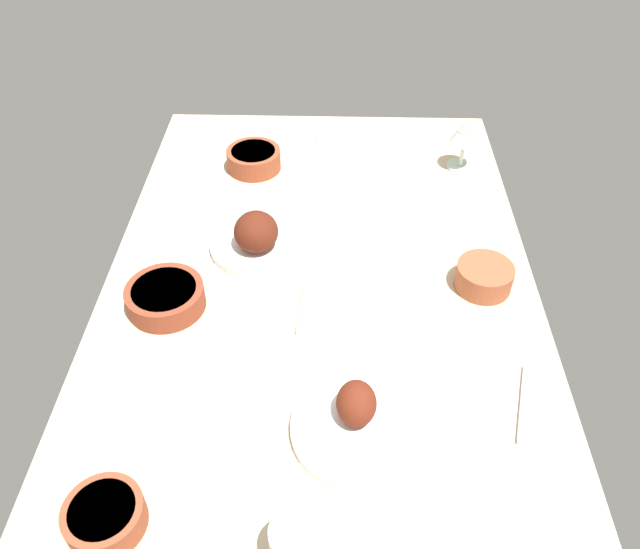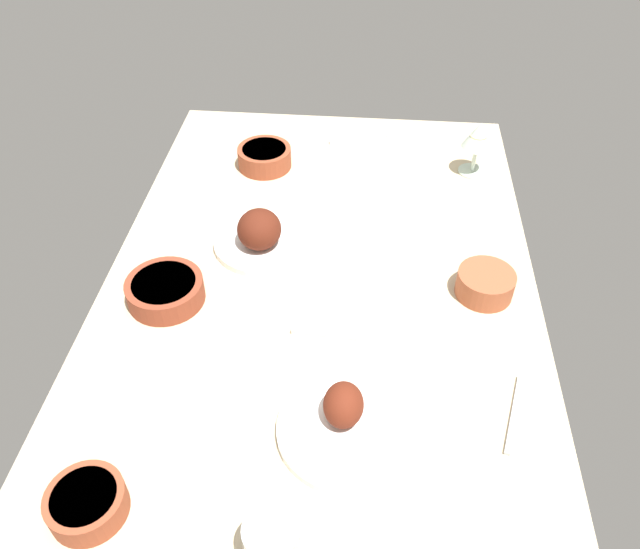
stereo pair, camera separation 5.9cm
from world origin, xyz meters
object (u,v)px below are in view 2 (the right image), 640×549
at_px(bowl_onions, 87,502).
at_px(folded_napkin, 330,304).
at_px(plate_far_side, 262,235).
at_px(bowl_soup, 485,283).
at_px(bowl_cream, 264,157).
at_px(fork_loose, 358,139).
at_px(water_tumbler, 272,544).
at_px(wine_glass, 478,138).
at_px(plate_center_main, 346,422).
at_px(spoon_loose, 514,414).
at_px(bowl_potatoes, 165,290).

height_order(bowl_onions, folded_napkin, bowl_onions).
height_order(plate_far_side, bowl_soup, plate_far_side).
bearing_deg(bowl_cream, plate_far_side, 7.79).
height_order(bowl_onions, fork_loose, bowl_onions).
bearing_deg(water_tumbler, plate_far_side, -169.66).
height_order(wine_glass, folded_napkin, wine_glass).
bearing_deg(bowl_cream, bowl_soup, 50.40).
relative_size(plate_center_main, spoon_loose, 1.41).
distance_m(bowl_onions, bowl_soup, 0.82).
bearing_deg(water_tumbler, plate_center_main, 158.29).
bearing_deg(wine_glass, fork_loose, -113.29).
bearing_deg(plate_center_main, bowl_cream, -161.72).
bearing_deg(bowl_onions, plate_far_side, 165.70).
relative_size(plate_far_side, water_tumbler, 2.43).
distance_m(plate_far_side, wine_glass, 0.60).
bearing_deg(spoon_loose, fork_loose, -145.40).
relative_size(wine_glass, spoon_loose, 0.84).
bearing_deg(plate_far_side, bowl_soup, 77.36).
relative_size(bowl_potatoes, folded_napkin, 0.89).
height_order(plate_center_main, bowl_soup, plate_center_main).
bearing_deg(spoon_loose, bowl_onions, -55.29).
bearing_deg(wine_glass, bowl_soup, -2.02).
bearing_deg(folded_napkin, wine_glass, 147.68).
distance_m(plate_far_side, folded_napkin, 0.24).
height_order(bowl_onions, bowl_soup, bowl_soup).
distance_m(fork_loose, spoon_loose, 0.92).
bearing_deg(fork_loose, plate_center_main, -106.35).
bearing_deg(bowl_onions, spoon_loose, 109.32).
distance_m(wine_glass, spoon_loose, 0.75).
bearing_deg(spoon_loose, plate_center_main, -63.98).
bearing_deg(bowl_onions, fork_loose, 162.24).
relative_size(plate_far_side, wine_glass, 1.59).
bearing_deg(fork_loose, wine_glass, -40.91).
xyz_separation_m(bowl_onions, bowl_cream, (-0.95, 0.12, 0.00)).
relative_size(bowl_potatoes, bowl_onions, 1.32).
bearing_deg(plate_center_main, bowl_potatoes, -125.79).
bearing_deg(plate_center_main, spoon_loose, 100.63).
bearing_deg(folded_napkin, bowl_potatoes, -88.22).
bearing_deg(plate_center_main, water_tumbler, -21.71).
relative_size(bowl_onions, folded_napkin, 0.67).
relative_size(bowl_potatoes, water_tumbler, 1.70).
bearing_deg(fork_loose, bowl_soup, -81.60).
bearing_deg(wine_glass, bowl_cream, -87.79).
distance_m(bowl_onions, bowl_cream, 0.96).
distance_m(bowl_potatoes, spoon_loose, 0.70).
bearing_deg(bowl_cream, fork_loose, 122.19).
bearing_deg(spoon_loose, plate_far_side, -113.59).
xyz_separation_m(bowl_onions, fork_loose, (-1.10, 0.35, -0.02)).
bearing_deg(bowl_onions, bowl_potatoes, -179.28).
height_order(plate_center_main, folded_napkin, plate_center_main).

